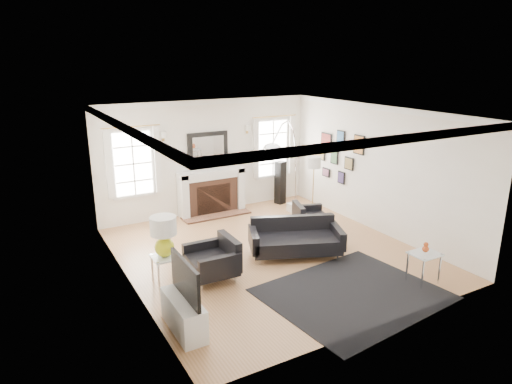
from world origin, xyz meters
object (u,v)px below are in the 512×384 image
fireplace (212,192)px  sofa (295,239)px  armchair_left (215,260)px  armchair_right (309,218)px  gourd_lamp (164,234)px  coffee_table (307,226)px  arc_floor_lamp (285,168)px

fireplace → sofa: 3.12m
armchair_left → armchair_right: armchair_left is taller
sofa → gourd_lamp: gourd_lamp is taller
fireplace → armchair_right: size_ratio=1.77×
armchair_left → armchair_right: (2.80, 1.05, -0.04)m
coffee_table → armchair_left: bearing=-165.4°
fireplace → sofa: size_ratio=0.86×
coffee_table → gourd_lamp: (-3.24, -0.38, 0.58)m
sofa → arc_floor_lamp: arc_floor_lamp is taller
armchair_right → arc_floor_lamp: 1.25m
armchair_left → armchair_right: 2.99m
armchair_right → coffee_table: (-0.37, -0.42, 0.03)m
coffee_table → sofa: bearing=-142.0°
coffee_table → arc_floor_lamp: bearing=85.5°
sofa → arc_floor_lamp: (0.71, 1.49, 1.04)m
fireplace → armchair_right: bearing=-57.0°
sofa → gourd_lamp: size_ratio=2.75×
sofa → armchair_left: 1.80m
armchair_left → gourd_lamp: gourd_lamp is taller
armchair_right → gourd_lamp: 3.75m
fireplace → coffee_table: bearing=-68.1°
sofa → armchair_left: armchair_left is taller
sofa → arc_floor_lamp: 1.95m
fireplace → coffee_table: size_ratio=2.11×
armchair_left → sofa: bearing=4.5°
fireplace → armchair_left: bearing=-113.3°
gourd_lamp → armchair_right: bearing=12.5°
armchair_left → arc_floor_lamp: 3.16m
fireplace → coffee_table: (1.04, -2.59, -0.22)m
armchair_right → coffee_table: bearing=-131.3°
coffee_table → gourd_lamp: gourd_lamp is taller
coffee_table → gourd_lamp: 3.31m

